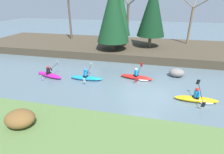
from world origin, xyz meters
name	(u,v)px	position (x,y,z in m)	size (l,w,h in m)	color
ground_plane	(147,94)	(0.00, 0.00, 0.00)	(90.00, 90.00, 0.00)	slate
riverbank_far	(151,49)	(0.00, 10.80, 0.43)	(44.00, 9.41, 0.86)	#473D2D
conifer_tree_far_left	(113,12)	(-4.26, 8.03, 4.92)	(3.57, 3.57, 7.20)	brown
conifer_tree_left	(121,11)	(-3.79, 9.97, 4.86)	(2.37, 2.37, 6.74)	brown
conifer_tree_mid_left	(153,10)	(-0.22, 10.24, 5.06)	(3.22, 3.22, 7.11)	brown
bare_tree_upstream	(70,14)	(-11.30, 12.33, 4.25)	(3.94, 3.90, 7.19)	brown
bare_tree_mid_upstream	(128,19)	(-3.10, 11.46, 3.88)	(3.53, 3.49, 6.40)	brown
bare_tree_mid_downstream	(191,21)	(4.56, 13.07, 3.66)	(3.29, 3.25, 5.94)	#7A664C
shrub_clump_nearest	(20,119)	(-5.88, -5.46, 0.91)	(1.47, 1.22, 0.80)	brown
kayaker_lead	(198,99)	(3.30, -0.34, 0.20)	(2.77, 2.06, 1.20)	yellow
kayaker_middle	(138,77)	(-0.86, 2.31, 0.20)	(2.80, 2.07, 1.20)	red
kayaker_trailing	(87,77)	(-5.01, 1.25, 0.22)	(2.78, 2.07, 1.20)	#1993D6
kayaker_far_back	(50,75)	(-8.34, 1.11, 0.22)	(2.77, 2.03, 1.20)	#C61999
boulder_midstream	(177,73)	(2.37, 3.65, 0.36)	(1.28, 1.00, 0.72)	gray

